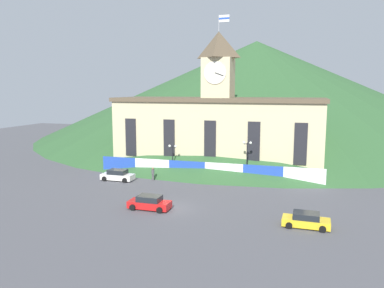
% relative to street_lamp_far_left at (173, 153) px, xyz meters
% --- Properties ---
extents(ground_plane, '(160.00, 160.00, 0.00)m').
position_rel_street_lamp_far_left_xyz_m(ground_plane, '(5.08, -14.64, -3.27)').
color(ground_plane, '#4C4C51').
extents(civic_building, '(32.21, 10.42, 23.49)m').
position_rel_street_lamp_far_left_xyz_m(civic_building, '(5.08, 6.93, 2.92)').
color(civic_building, beige).
rests_on(civic_building, ground).
extents(banner_fence, '(31.95, 0.12, 2.33)m').
position_rel_street_lamp_far_left_xyz_m(banner_fence, '(5.08, -0.80, -2.11)').
color(banner_fence, '#2347B2').
rests_on(banner_fence, ground).
extents(hillside_backdrop, '(112.59, 112.59, 25.02)m').
position_rel_street_lamp_far_left_xyz_m(hillside_backdrop, '(5.08, 52.16, 9.24)').
color(hillside_backdrop, '#2D562D').
rests_on(hillside_backdrop, ground).
extents(street_lamp_far_left, '(1.26, 0.36, 4.43)m').
position_rel_street_lamp_far_left_xyz_m(street_lamp_far_left, '(0.00, 0.00, 0.00)').
color(street_lamp_far_left, black).
rests_on(street_lamp_far_left, ground).
extents(street_lamp_center, '(1.26, 0.36, 5.38)m').
position_rel_street_lamp_far_left_xyz_m(street_lamp_center, '(10.79, 0.00, 0.60)').
color(street_lamp_center, black).
rests_on(street_lamp_center, ground).
extents(car_yellow_coupe, '(4.24, 2.21, 1.35)m').
position_rel_street_lamp_far_left_xyz_m(car_yellow_coupe, '(18.64, -16.15, -2.65)').
color(car_yellow_coupe, yellow).
rests_on(car_yellow_coupe, ground).
extents(car_white_taxi, '(4.51, 2.14, 1.50)m').
position_rel_street_lamp_far_left_xyz_m(car_white_taxi, '(-6.12, -5.29, -2.58)').
color(car_white_taxi, white).
rests_on(car_white_taxi, ground).
extents(car_red_sedan, '(4.41, 2.14, 1.45)m').
position_rel_street_lamp_far_left_xyz_m(car_red_sedan, '(3.01, -15.52, -2.60)').
color(car_red_sedan, red).
rests_on(car_red_sedan, ground).
extents(pedestrian, '(0.55, 0.55, 1.81)m').
position_rel_street_lamp_far_left_xyz_m(pedestrian, '(-1.52, -3.81, -2.29)').
color(pedestrian, '#4C4C4C').
rests_on(pedestrian, ground).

